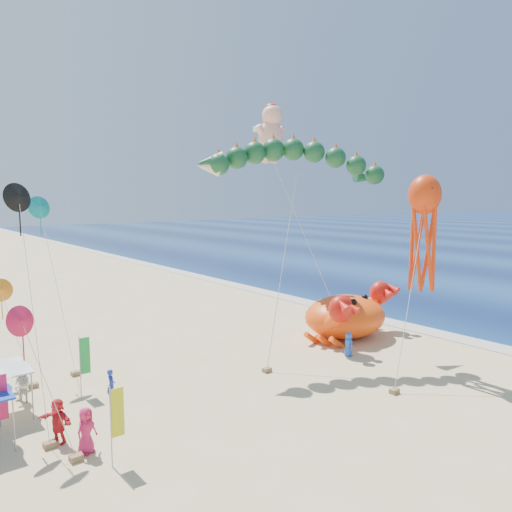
{
  "coord_description": "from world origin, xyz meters",
  "views": [
    {
      "loc": [
        -21.14,
        -22.34,
        10.22
      ],
      "look_at": [
        -2.0,
        2.0,
        6.5
      ],
      "focal_mm": 35.0,
      "sensor_mm": 36.0,
      "label": 1
    }
  ],
  "objects_px": {
    "dragon_kite": "(294,166)",
    "octopus_kite": "(424,224)",
    "crab_inflatable": "(347,315)",
    "cherub_kite": "(271,132)"
  },
  "relations": [
    {
      "from": "dragon_kite",
      "to": "cherub_kite",
      "type": "relative_size",
      "value": 0.77
    },
    {
      "from": "crab_inflatable",
      "to": "cherub_kite",
      "type": "relative_size",
      "value": 0.49
    },
    {
      "from": "dragon_kite",
      "to": "crab_inflatable",
      "type": "bearing_deg",
      "value": 0.53
    },
    {
      "from": "octopus_kite",
      "to": "cherub_kite",
      "type": "bearing_deg",
      "value": 88.05
    },
    {
      "from": "dragon_kite",
      "to": "octopus_kite",
      "type": "distance_m",
      "value": 8.69
    },
    {
      "from": "crab_inflatable",
      "to": "cherub_kite",
      "type": "bearing_deg",
      "value": 97.97
    },
    {
      "from": "dragon_kite",
      "to": "octopus_kite",
      "type": "height_order",
      "value": "dragon_kite"
    },
    {
      "from": "dragon_kite",
      "to": "octopus_kite",
      "type": "xyz_separation_m",
      "value": [
        3.78,
        -7.0,
        -3.51
      ]
    },
    {
      "from": "crab_inflatable",
      "to": "octopus_kite",
      "type": "xyz_separation_m",
      "value": [
        -1.52,
        -7.05,
        6.96
      ]
    },
    {
      "from": "crab_inflatable",
      "to": "cherub_kite",
      "type": "height_order",
      "value": "cherub_kite"
    }
  ]
}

